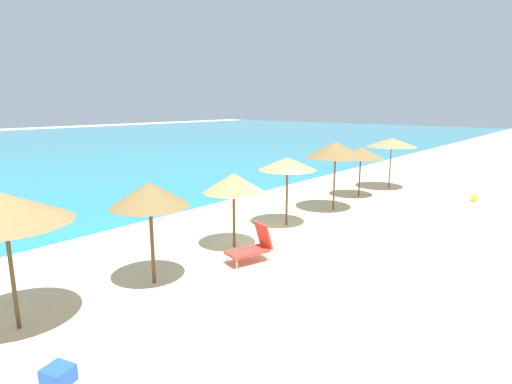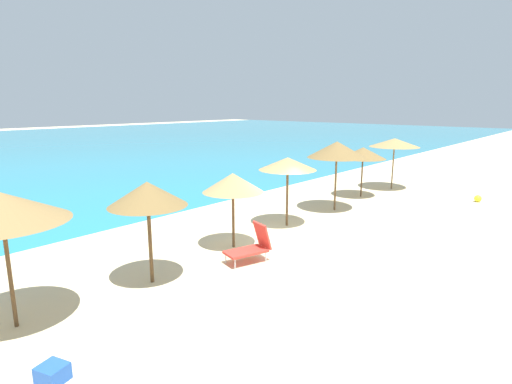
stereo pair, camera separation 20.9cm
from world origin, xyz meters
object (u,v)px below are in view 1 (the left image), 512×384
Objects in this scene: beach_umbrella_7 at (392,142)px; cooler_box at (58,375)px; beach_umbrella_3 at (234,183)px; beach_umbrella_2 at (150,195)px; beach_umbrella_1 at (3,208)px; beach_umbrella_6 at (361,153)px; beach_ball at (475,198)px; beach_umbrella_5 at (336,149)px; lounge_chair_1 at (253,246)px; beach_umbrella_4 at (287,164)px.

cooler_box is at bearing -173.11° from beach_umbrella_7.
beach_umbrella_2 is at bearing -175.35° from beach_umbrella_3.
beach_umbrella_1 is 1.17× the size of beach_umbrella_6.
beach_umbrella_1 reaches higher than beach_umbrella_6.
beach_ball is (12.26, -4.46, -1.99)m from beach_umbrella_3.
beach_ball is (5.83, -4.43, -2.52)m from beach_umbrella_5.
lounge_chair_1 is at bearing -12.33° from beach_umbrella_1.
beach_umbrella_2 is 16.35m from beach_ball.
beach_umbrella_5 is 3.30m from beach_umbrella_6.
beach_umbrella_2 is 4.63m from cooler_box.
beach_umbrella_6 is at bearing 2.72° from beach_umbrella_2.
beach_ball is (12.82, -3.17, -0.32)m from lounge_chair_1.
beach_umbrella_6 is at bearing 9.31° from cooler_box.
beach_umbrella_6 is at bearing 173.15° from beach_umbrella_7.
beach_umbrella_2 is at bearing -5.45° from beach_umbrella_1.
beach_umbrella_2 is 9.82m from beach_umbrella_5.
beach_umbrella_1 is at bearing 179.74° from beach_umbrella_5.
beach_umbrella_4 is 3.33m from beach_umbrella_5.
beach_umbrella_6 is at bearing 118.38° from beach_ball.
beach_umbrella_6 is 0.90× the size of beach_umbrella_7.
beach_umbrella_1 reaches higher than beach_umbrella_4.
beach_umbrella_3 is 2.18m from lounge_chair_1.
beach_umbrella_3 is 7.53m from cooler_box.
lounge_chair_1 is (-13.18, -1.28, -2.07)m from beach_umbrella_7.
beach_ball is at bearing -37.19° from beach_umbrella_5.
beach_umbrella_2 is at bearing 87.19° from lounge_chair_1.
beach_umbrella_6 is 1.70× the size of lounge_chair_1.
beach_ball is at bearing -13.38° from beach_umbrella_1.
beach_umbrella_7 reaches higher than cooler_box.
beach_umbrella_3 reaches higher than beach_ball.
beach_umbrella_4 is 5.88× the size of cooler_box.
beach_ball is (2.59, -4.80, -2.05)m from beach_umbrella_6.
beach_umbrella_1 is 13.02m from beach_umbrella_5.
beach_umbrella_2 reaches higher than beach_umbrella_6.
beach_umbrella_1 reaches higher than beach_umbrella_3.
beach_umbrella_7 reaches higher than beach_umbrella_4.
beach_umbrella_3 is 9.67m from beach_umbrella_6.
beach_umbrella_1 is 19.22m from beach_umbrella_7.
beach_umbrella_1 is at bearing -179.33° from beach_umbrella_4.
beach_umbrella_7 is at bearing 0.95° from beach_umbrella_2.
beach_umbrella_4 is 0.87× the size of beach_umbrella_5.
beach_umbrella_6 reaches higher than lounge_chair_1.
beach_umbrella_2 is 1.08× the size of beach_umbrella_6.
beach_umbrella_4 reaches higher than cooler_box.
beach_umbrella_1 reaches higher than cooler_box.
beach_umbrella_3 is (6.60, -0.03, -0.45)m from beach_umbrella_1.
beach_umbrella_4 is (3.11, 0.14, 0.26)m from beach_umbrella_3.
beach_umbrella_4 is (6.50, 0.42, 0.02)m from beach_umbrella_2.
beach_umbrella_7 is at bearing 85.37° from beach_ball.
beach_umbrella_7 is at bearing 0.16° from beach_umbrella_5.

